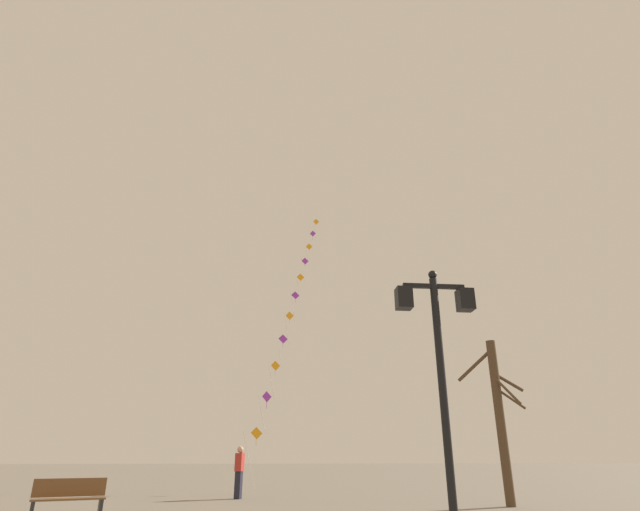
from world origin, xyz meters
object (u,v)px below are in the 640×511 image
at_px(kite_flyer, 239,471).
at_px(park_bench, 68,499).
at_px(twin_lantern_lamp_post, 439,345).
at_px(kite_train, 293,303).
at_px(bare_tree, 500,415).

xyz_separation_m(kite_flyer, park_bench, (-3.64, -5.86, -0.45)).
height_order(twin_lantern_lamp_post, park_bench, twin_lantern_lamp_post).
relative_size(kite_train, bare_tree, 3.77).
xyz_separation_m(kite_train, kite_flyer, (-2.13, -8.57, -8.70)).
distance_m(twin_lantern_lamp_post, bare_tree, 8.25).
height_order(twin_lantern_lamp_post, bare_tree, bare_tree).
bearing_deg(kite_flyer, twin_lantern_lamp_post, -145.78).
xyz_separation_m(twin_lantern_lamp_post, kite_train, (-1.82, 19.33, 6.38)).
relative_size(kite_train, kite_flyer, 10.80).
bearing_deg(park_bench, bare_tree, -10.49).
bearing_deg(bare_tree, kite_train, 116.10).
xyz_separation_m(twin_lantern_lamp_post, bare_tree, (4.19, 7.08, -0.65)).
xyz_separation_m(twin_lantern_lamp_post, kite_flyer, (-3.95, 10.76, -2.32)).
relative_size(twin_lantern_lamp_post, kite_flyer, 2.71).
bearing_deg(kite_train, kite_flyer, -103.98).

